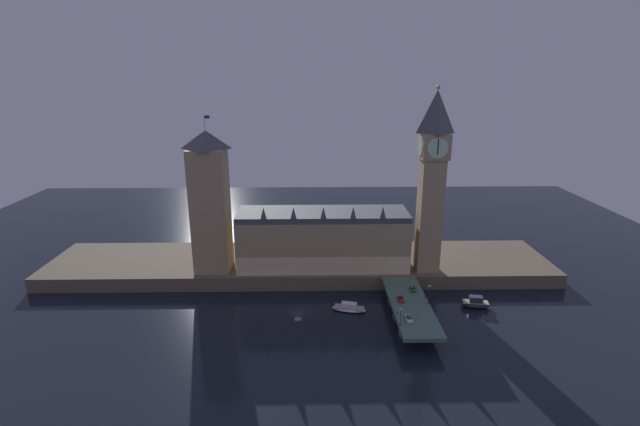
{
  "coord_description": "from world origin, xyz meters",
  "views": [
    {
      "loc": [
        5.34,
        -153.96,
        84.87
      ],
      "look_at": [
        8.6,
        20.0,
        32.72
      ],
      "focal_mm": 26.0,
      "sensor_mm": 36.0,
      "label": 1
    }
  ],
  "objects": [
    {
      "name": "embankment",
      "position": [
        0.0,
        39.0,
        2.99
      ],
      "size": [
        220.0,
        42.0,
        5.99
      ],
      "color": "brown",
      "rests_on": "ground_plane"
    },
    {
      "name": "street_lamp_near",
      "position": [
        34.13,
        -19.72,
        9.9
      ],
      "size": [
        1.34,
        0.6,
        6.14
      ],
      "color": "#2D3333",
      "rests_on": "bridge"
    },
    {
      "name": "ground_plane",
      "position": [
        0.0,
        0.0,
        0.0
      ],
      "size": [
        400.0,
        400.0,
        0.0
      ],
      "primitive_type": "plane",
      "color": "black"
    },
    {
      "name": "car_northbound_lead",
      "position": [
        37.56,
        -2.63,
        6.74
      ],
      "size": [
        2.08,
        4.16,
        1.48
      ],
      "color": "red",
      "rests_on": "bridge"
    },
    {
      "name": "boat_downstream",
      "position": [
        67.34,
        3.27,
        1.64
      ],
      "size": [
        11.29,
        6.1,
        4.49
      ],
      "color": "#28282D",
      "rests_on": "ground_plane"
    },
    {
      "name": "boat_upstream",
      "position": [
        19.09,
        1.22,
        1.18
      ],
      "size": [
        13.28,
        7.27,
        3.23
      ],
      "color": "white",
      "rests_on": "ground_plane"
    },
    {
      "name": "pedestrian_mid_walk",
      "position": [
        46.64,
        -1.25,
        6.98
      ],
      "size": [
        0.38,
        0.38,
        1.76
      ],
      "color": "black",
      "rests_on": "bridge"
    },
    {
      "name": "bridge",
      "position": [
        40.59,
        -5.0,
        4.23
      ],
      "size": [
        13.77,
        46.0,
        6.05
      ],
      "color": "#476656",
      "rests_on": "ground_plane"
    },
    {
      "name": "victoria_tower",
      "position": [
        -36.03,
        28.62,
        35.16
      ],
      "size": [
        14.53,
        14.53,
        64.08
      ],
      "color": "tan",
      "rests_on": "embankment"
    },
    {
      "name": "car_northbound_trail",
      "position": [
        37.56,
        -16.65,
        6.71
      ],
      "size": [
        2.02,
        4.53,
        1.42
      ],
      "color": "silver",
      "rests_on": "bridge"
    },
    {
      "name": "street_lamp_mid",
      "position": [
        47.04,
        -5.0,
        10.63
      ],
      "size": [
        1.34,
        0.6,
        7.34
      ],
      "color": "#2D3333",
      "rests_on": "bridge"
    },
    {
      "name": "parliament_hall",
      "position": [
        9.99,
        31.69,
        17.87
      ],
      "size": [
        71.39,
        22.73,
        28.61
      ],
      "color": "tan",
      "rests_on": "embankment"
    },
    {
      "name": "car_southbound_trail",
      "position": [
        43.62,
        5.52,
        6.74
      ],
      "size": [
        1.93,
        3.94,
        1.48
      ],
      "color": "#235633",
      "rests_on": "bridge"
    },
    {
      "name": "clock_tower",
      "position": [
        53.44,
        26.05,
        45.77
      ],
      "size": [
        11.23,
        11.34,
        75.09
      ],
      "color": "tan",
      "rests_on": "embankment"
    },
    {
      "name": "pedestrian_near_rail",
      "position": [
        34.53,
        -12.38,
        6.96
      ],
      "size": [
        0.38,
        0.38,
        1.71
      ],
      "color": "black",
      "rests_on": "bridge"
    }
  ]
}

